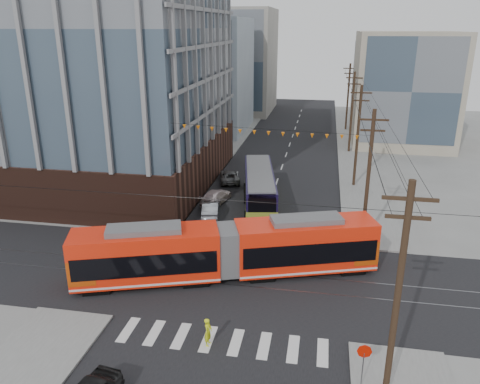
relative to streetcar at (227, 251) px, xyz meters
name	(u,v)px	position (x,y,z in m)	size (l,w,h in m)	color
ground	(232,311)	(1.15, -4.10, -2.02)	(160.00, 160.00, 0.00)	slate
office_building	(70,50)	(-20.85, 18.90, 12.28)	(30.00, 25.00, 28.60)	#381E16
bg_bldg_nw_near	(193,76)	(-15.85, 47.90, 6.98)	(18.00, 16.00, 18.00)	#8C99A5
bg_bldg_ne_near	(404,89)	(17.15, 43.90, 5.98)	(14.00, 14.00, 16.00)	gray
bg_bldg_nw_far	(234,61)	(-12.85, 67.90, 7.98)	(16.00, 18.00, 20.00)	gray
bg_bldg_ne_far	(399,81)	(19.15, 63.90, 4.98)	(16.00, 16.00, 14.00)	#8C99A5
utility_pole_near	(397,300)	(9.65, -10.10, 3.48)	(0.30, 0.30, 11.00)	black
utility_pole_far	(348,97)	(9.65, 51.90, 3.48)	(0.30, 0.30, 11.00)	black
streetcar	(227,251)	(0.00, 0.00, 0.00)	(20.98, 2.95, 4.04)	red
city_bus	(259,188)	(0.20, 14.22, -0.22)	(2.75, 12.69, 3.60)	#171035
parked_car_silver	(211,209)	(-3.83, 10.76, -1.33)	(1.47, 4.20, 1.38)	#9CA2A9
parked_car_white	(216,196)	(-4.15, 14.11, -1.35)	(1.89, 4.65, 1.35)	silver
parked_car_grey	(230,176)	(-4.13, 20.96, -1.38)	(2.13, 4.62, 1.28)	slate
pedestrian	(208,332)	(0.48, -7.56, -1.19)	(0.61, 0.40, 1.67)	#D8E617
stop_sign	(363,368)	(8.61, -9.45, -0.84)	(0.72, 0.72, 2.37)	#C51100
jersey_barrier	(358,227)	(9.45, 9.76, -1.66)	(0.81, 3.62, 0.72)	gray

